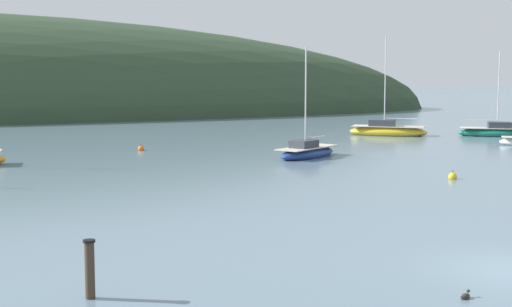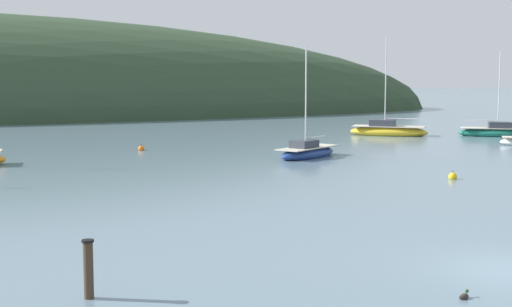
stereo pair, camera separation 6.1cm
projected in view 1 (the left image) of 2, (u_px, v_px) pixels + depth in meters
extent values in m
plane|color=slate|center=(512.00, 270.00, 20.56)|extent=(400.00, 400.00, 0.00)
ellipsoid|color=gold|center=(388.00, 132.00, 64.13)|extent=(6.67, 5.98, 1.08)
cube|color=beige|center=(388.00, 126.00, 64.08)|extent=(6.14, 5.50, 0.06)
cube|color=#333842|center=(382.00, 123.00, 64.21)|extent=(2.61, 2.50, 0.58)
cylinder|color=silver|center=(385.00, 82.00, 63.76)|extent=(0.09, 0.09, 7.72)
cylinder|color=silver|center=(401.00, 119.00, 63.68)|extent=(2.25, 1.82, 0.07)
ellipsoid|color=#196B56|center=(493.00, 133.00, 63.32)|extent=(6.10, 4.87, 0.95)
cube|color=beige|center=(494.00, 128.00, 63.28)|extent=(5.62, 4.48, 0.06)
cube|color=#333842|center=(499.00, 125.00, 63.16)|extent=(2.31, 2.12, 0.53)
cylinder|color=silver|center=(499.00, 90.00, 62.86)|extent=(0.09, 0.09, 6.54)
cylinder|color=silver|center=(482.00, 120.00, 63.39)|extent=(2.15, 1.39, 0.07)
ellipsoid|color=navy|center=(308.00, 154.00, 47.66)|extent=(5.63, 4.50, 0.88)
cube|color=beige|center=(308.00, 147.00, 47.62)|extent=(5.18, 4.14, 0.06)
cube|color=#333842|center=(304.00, 144.00, 47.24)|extent=(2.13, 1.96, 0.51)
cylinder|color=silver|center=(306.00, 97.00, 47.05)|extent=(0.09, 0.09, 6.46)
cylinder|color=silver|center=(315.00, 137.00, 48.25)|extent=(1.98, 1.29, 0.07)
sphere|color=orange|center=(141.00, 149.00, 51.78)|extent=(0.44, 0.44, 0.44)
cylinder|color=black|center=(141.00, 145.00, 51.75)|extent=(0.04, 0.04, 0.10)
sphere|color=yellow|center=(453.00, 177.00, 38.00)|extent=(0.44, 0.44, 0.44)
cylinder|color=black|center=(453.00, 171.00, 37.97)|extent=(0.04, 0.04, 0.10)
ellipsoid|color=#2D2823|center=(465.00, 297.00, 17.98)|extent=(0.38, 0.32, 0.16)
sphere|color=#1E4723|center=(468.00, 291.00, 18.08)|extent=(0.09, 0.09, 0.09)
cone|color=gold|center=(469.00, 290.00, 18.13)|extent=(0.06, 0.05, 0.04)
cone|color=#2D2823|center=(462.00, 297.00, 17.87)|extent=(0.10, 0.10, 0.08)
cylinder|color=#423323|center=(90.00, 270.00, 17.90)|extent=(0.24, 0.24, 1.40)
cylinder|color=black|center=(89.00, 241.00, 17.82)|extent=(0.30, 0.30, 0.06)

